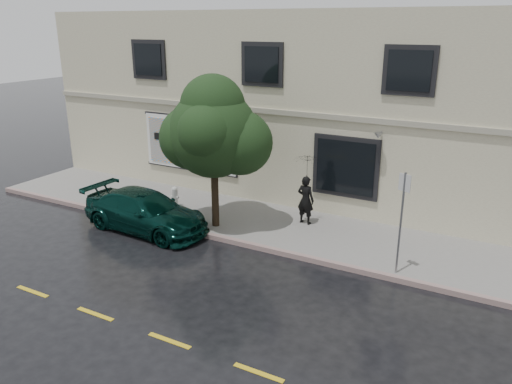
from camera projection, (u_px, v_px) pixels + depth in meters
The scene contains 12 objects.
ground at pixel (183, 257), 14.74m from camera, with size 90.00×90.00×0.00m, color black.
sidewalk at pixel (239, 218), 17.42m from camera, with size 20.00×3.50×0.15m, color gray.
curb at pixel (211, 236), 15.97m from camera, with size 20.00×0.18×0.16m, color gray.
road_marking at pixel (95, 314), 11.83m from camera, with size 19.00×0.12×0.01m, color gold.
building at pixel (306, 99), 21.11m from camera, with size 20.00×8.12×7.00m.
billboard at pixel (189, 144), 19.62m from camera, with size 4.30×0.16×2.20m.
car at pixel (145, 211), 16.46m from camera, with size 1.99×4.50×1.31m, color black.
pedestrian at pixel (306, 200), 16.57m from camera, with size 0.60×0.40×1.65m, color black.
umbrella at pixel (307, 166), 16.19m from camera, with size 0.93×0.93×0.69m, color black.
street_tree at pixel (213, 134), 15.65m from camera, with size 2.82×2.82×4.53m.
fire_hydrant at pixel (175, 197), 18.22m from camera, with size 0.31×0.29×0.76m.
sign_pole at pixel (402, 215), 12.94m from camera, with size 0.33×0.15×2.83m.
Camera 1 is at (8.25, -10.71, 6.55)m, focal length 35.00 mm.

